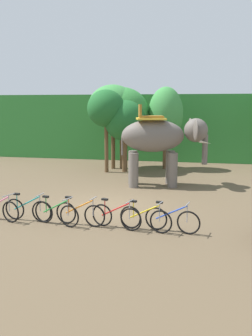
% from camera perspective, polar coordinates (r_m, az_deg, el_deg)
% --- Properties ---
extents(ground_plane, '(80.00, 80.00, 0.00)m').
position_cam_1_polar(ground_plane, '(13.96, -3.11, -5.87)').
color(ground_plane, brown).
extents(foliage_hedge, '(36.00, 6.00, 4.45)m').
position_cam_1_polar(foliage_hedge, '(27.64, 4.38, 6.55)').
color(foliage_hedge, '#338438').
rests_on(foliage_hedge, ground).
extents(tree_left, '(2.08, 2.08, 4.59)m').
position_cam_1_polar(tree_left, '(20.51, -3.10, 9.13)').
color(tree_left, brown).
rests_on(tree_left, ground).
extents(tree_far_left, '(2.84, 2.84, 4.92)m').
position_cam_1_polar(tree_far_left, '(21.68, -2.05, 9.55)').
color(tree_far_left, brown).
rests_on(tree_far_left, ground).
extents(tree_far_right, '(3.05, 3.05, 4.77)m').
position_cam_1_polar(tree_far_right, '(21.73, -0.57, 8.76)').
color(tree_far_right, brown).
rests_on(tree_far_right, ground).
extents(tree_center_left, '(2.32, 2.32, 4.05)m').
position_cam_1_polar(tree_center_left, '(20.66, -0.21, 7.35)').
color(tree_center_left, brown).
rests_on(tree_center_left, ground).
extents(tree_center, '(2.03, 2.03, 4.80)m').
position_cam_1_polar(tree_center, '(21.79, 6.17, 8.25)').
color(tree_center, brown).
rests_on(tree_center, ground).
extents(elephant, '(4.25, 2.46, 3.78)m').
position_cam_1_polar(elephant, '(17.15, 5.30, 4.52)').
color(elephant, '#665E56').
rests_on(elephant, ground).
extents(bike_teal, '(1.71, 0.52, 0.92)m').
position_cam_1_polar(bike_teal, '(12.51, -14.96, -6.22)').
color(bike_teal, black).
rests_on(bike_teal, ground).
extents(bike_green, '(1.66, 0.63, 0.92)m').
position_cam_1_polar(bike_green, '(11.90, -10.76, -6.88)').
color(bike_green, black).
rests_on(bike_green, ground).
extents(bike_orange, '(1.70, 0.52, 0.92)m').
position_cam_1_polar(bike_orange, '(11.75, -7.15, -7.00)').
color(bike_orange, black).
rests_on(bike_orange, ground).
extents(bike_red, '(1.66, 0.62, 0.92)m').
position_cam_1_polar(bike_red, '(11.38, -1.54, -7.49)').
color(bike_red, black).
rests_on(bike_red, ground).
extents(bike_yellow, '(1.66, 0.62, 0.92)m').
position_cam_1_polar(bike_yellow, '(11.18, 3.00, -7.82)').
color(bike_yellow, black).
rests_on(bike_yellow, ground).
extents(bike_blue, '(1.68, 0.56, 0.92)m').
position_cam_1_polar(bike_blue, '(11.14, 7.13, -7.94)').
color(bike_blue, black).
rests_on(bike_blue, ground).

